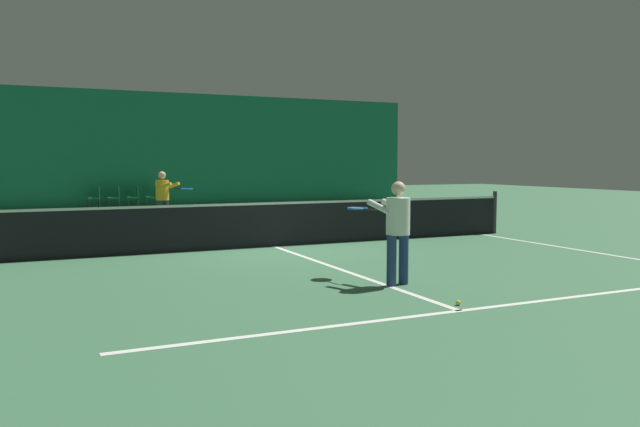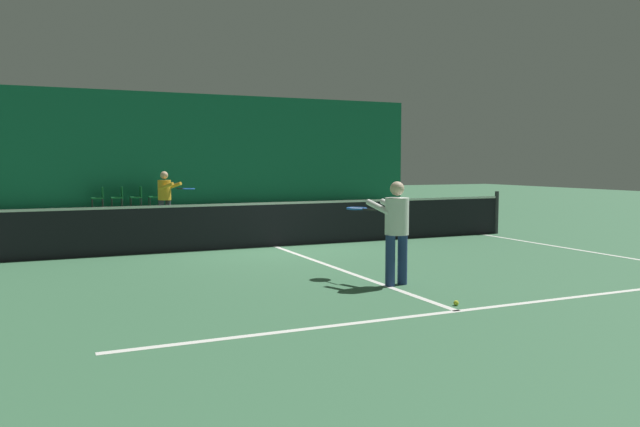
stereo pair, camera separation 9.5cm
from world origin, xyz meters
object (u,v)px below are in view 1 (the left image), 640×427
at_px(courtside_chair_0, 96,196).
at_px(courtside_chair_3, 153,195).
at_px(courtside_chair_2, 134,196).
at_px(tennis_net, 274,223).
at_px(player_far, 164,195).
at_px(courtside_chair_1, 115,196).
at_px(tennis_ball, 458,303).
at_px(player_near, 396,225).

relative_size(courtside_chair_0, courtside_chair_3, 1.00).
bearing_deg(courtside_chair_3, courtside_chair_2, -90.00).
bearing_deg(tennis_net, courtside_chair_3, 91.24).
xyz_separation_m(player_far, courtside_chair_0, (-1.06, 8.24, -0.42)).
xyz_separation_m(courtside_chair_0, courtside_chair_3, (2.17, 0.00, 0.00)).
bearing_deg(player_far, courtside_chair_1, 151.05).
relative_size(courtside_chair_3, tennis_ball, 12.73).
xyz_separation_m(courtside_chair_0, courtside_chair_1, (0.72, 0.00, 0.00)).
xyz_separation_m(player_far, tennis_ball, (1.56, -11.05, -0.87)).
bearing_deg(courtside_chair_1, courtside_chair_2, 90.00).
bearing_deg(tennis_net, courtside_chair_1, 97.51).
xyz_separation_m(tennis_net, tennis_ball, (0.17, -6.15, -0.48)).
bearing_deg(courtside_chair_2, player_far, -2.72).
bearing_deg(courtside_chair_1, courtside_chair_0, -90.00).
xyz_separation_m(courtside_chair_2, tennis_ball, (1.17, -19.28, -0.45)).
relative_size(tennis_net, courtside_chair_2, 14.29).
bearing_deg(courtside_chair_3, player_far, -7.71).
relative_size(tennis_net, courtside_chair_0, 14.29).
bearing_deg(courtside_chair_2, tennis_net, 4.38).
bearing_deg(player_near, tennis_ball, 169.85).
bearing_deg(player_near, tennis_net, -8.66).
distance_m(courtside_chair_1, courtside_chair_3, 1.45).
height_order(tennis_net, courtside_chair_1, tennis_net).
relative_size(player_near, courtside_chair_2, 1.81).
relative_size(player_near, courtside_chair_0, 1.81).
bearing_deg(courtside_chair_0, courtside_chair_2, 90.00).
bearing_deg(player_far, courtside_chair_0, 156.04).
distance_m(tennis_net, courtside_chair_0, 13.36).
bearing_deg(courtside_chair_1, tennis_ball, 5.62).
height_order(tennis_net, tennis_ball, tennis_net).
height_order(player_near, player_far, player_far).
bearing_deg(player_near, courtside_chair_1, -4.52).
height_order(player_near, courtside_chair_0, player_near).
height_order(courtside_chair_1, tennis_ball, courtside_chair_1).
bearing_deg(courtside_chair_1, player_near, 6.05).
xyz_separation_m(player_near, courtside_chair_1, (-1.89, 17.80, -0.40)).
height_order(courtside_chair_0, tennis_ball, courtside_chair_0).
distance_m(tennis_net, courtside_chair_3, 13.14).
bearing_deg(courtside_chair_2, courtside_chair_1, -90.00).
height_order(player_near, courtside_chair_3, player_near).
distance_m(player_near, courtside_chair_0, 17.99).
bearing_deg(player_far, courtside_chair_2, 146.02).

